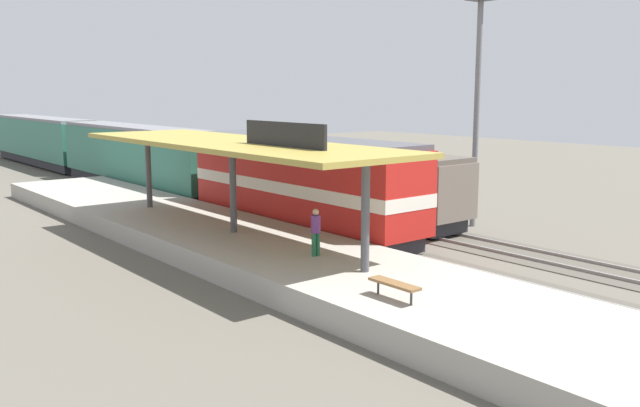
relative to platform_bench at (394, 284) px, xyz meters
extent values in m
plane|color=#5B564C|center=(8.00, 10.72, -1.34)|extent=(120.00, 120.00, 0.00)
cube|color=#4E4941|center=(6.00, 10.72, -1.32)|extent=(3.20, 110.00, 0.04)
cube|color=gray|center=(5.28, 10.72, -1.26)|extent=(0.10, 110.00, 0.16)
cube|color=gray|center=(6.72, 10.72, -1.26)|extent=(0.10, 110.00, 0.16)
cube|color=#4E4941|center=(10.60, 10.72, -1.32)|extent=(3.20, 110.00, 0.04)
cube|color=gray|center=(9.88, 10.72, -1.26)|extent=(0.10, 110.00, 0.16)
cube|color=gray|center=(11.32, 10.72, -1.26)|extent=(0.10, 110.00, 0.16)
cube|color=#9E998E|center=(1.40, 10.72, -0.89)|extent=(6.00, 44.00, 0.90)
cylinder|color=#47474C|center=(1.40, 2.72, 1.36)|extent=(0.28, 0.28, 3.60)
cylinder|color=#47474C|center=(1.40, 10.72, 1.36)|extent=(0.28, 0.28, 3.60)
cylinder|color=#47474C|center=(1.40, 18.72, 1.36)|extent=(0.28, 0.28, 3.60)
cube|color=#A38E3D|center=(1.40, 10.72, 3.26)|extent=(5.20, 18.00, 0.20)
cube|color=black|center=(1.40, 7.12, 3.81)|extent=(0.12, 4.80, 0.90)
cylinder|color=#333338|center=(0.00, -0.65, -0.23)|extent=(0.07, 0.07, 0.42)
cylinder|color=#333338|center=(0.00, 0.65, -0.23)|extent=(0.07, 0.07, 0.42)
cube|color=brown|center=(0.00, 0.00, 0.02)|extent=(0.44, 1.70, 0.08)
cube|color=#28282D|center=(6.00, 12.19, -0.83)|extent=(2.60, 13.60, 0.70)
cube|color=red|center=(6.00, 12.19, 1.27)|extent=(2.90, 14.40, 3.50)
cube|color=#4C4C51|center=(6.00, 12.19, 3.14)|extent=(2.78, 14.11, 0.24)
cube|color=silver|center=(6.00, 12.19, 1.00)|extent=(2.93, 14.43, 0.56)
cube|color=#28282D|center=(6.00, 30.19, -0.83)|extent=(2.60, 19.20, 0.70)
cube|color=#2D6B56|center=(6.00, 30.19, 1.17)|extent=(2.90, 20.00, 3.30)
cube|color=slate|center=(6.00, 30.19, 2.94)|extent=(2.78, 19.60, 0.24)
cube|color=#28282D|center=(6.00, 50.99, -0.83)|extent=(2.60, 19.20, 0.70)
cube|color=#2D6B56|center=(6.00, 50.99, 1.17)|extent=(2.90, 20.00, 3.30)
cube|color=slate|center=(6.00, 50.99, 2.94)|extent=(2.78, 19.60, 0.24)
cube|color=#28282D|center=(10.60, 12.42, -0.83)|extent=(2.50, 11.20, 0.70)
cube|color=#6B6056|center=(10.60, 12.42, 0.82)|extent=(2.80, 12.00, 2.60)
cube|color=#554D45|center=(10.60, 12.42, 2.24)|extent=(2.69, 11.76, 0.24)
cylinder|color=slate|center=(13.80, 8.08, 4.16)|extent=(0.28, 0.28, 11.00)
cylinder|color=#23603D|center=(1.39, 5.37, -0.02)|extent=(0.16, 0.16, 0.84)
cylinder|color=#23603D|center=(1.57, 5.37, -0.02)|extent=(0.16, 0.16, 0.84)
cylinder|color=#663375|center=(1.48, 5.37, 0.72)|extent=(0.34, 0.34, 0.64)
sphere|color=tan|center=(1.48, 5.37, 1.15)|extent=(0.23, 0.23, 0.23)
camera|label=1|loc=(-13.17, -12.85, 5.35)|focal=37.79mm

